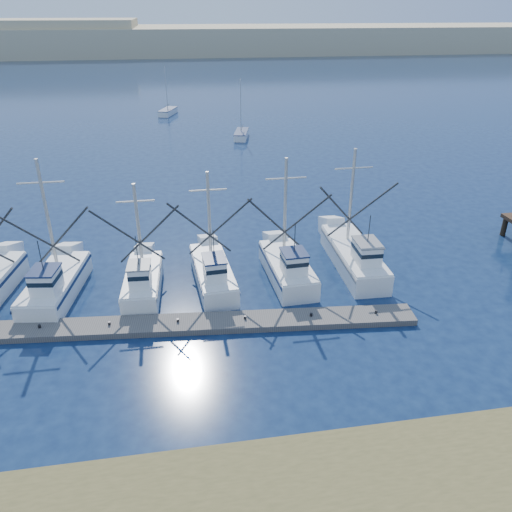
# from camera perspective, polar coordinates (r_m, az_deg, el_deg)

# --- Properties ---
(ground) EXTENTS (500.00, 500.00, 0.00)m
(ground) POSITION_cam_1_polar(r_m,az_deg,el_deg) (26.99, 10.41, -13.31)
(ground) COLOR #0D1C3B
(ground) RESTS_ON ground
(floating_dock) EXTENTS (28.63, 4.36, 0.38)m
(floating_dock) POSITION_cam_1_polar(r_m,az_deg,el_deg) (30.31, -8.89, -7.73)
(floating_dock) COLOR #5C5752
(floating_dock) RESTS_ON ground
(dune_ridge) EXTENTS (360.00, 60.00, 10.00)m
(dune_ridge) POSITION_cam_1_polar(r_m,az_deg,el_deg) (229.74, -8.00, 23.31)
(dune_ridge) COLOR tan
(dune_ridge) RESTS_ON ground
(trawler_fleet) EXTENTS (28.13, 9.10, 8.89)m
(trawler_fleet) POSITION_cam_1_polar(r_m,az_deg,el_deg) (34.08, -8.15, -2.07)
(trawler_fleet) COLOR white
(trawler_fleet) RESTS_ON ground
(sailboat_near) EXTENTS (2.86, 5.62, 8.10)m
(sailboat_near) POSITION_cam_1_polar(r_m,az_deg,el_deg) (74.69, -1.68, 13.71)
(sailboat_near) COLOR white
(sailboat_near) RESTS_ON ground
(sailboat_far) EXTENTS (3.55, 5.82, 8.10)m
(sailboat_far) POSITION_cam_1_polar(r_m,az_deg,el_deg) (93.35, -10.03, 15.93)
(sailboat_far) COLOR white
(sailboat_far) RESTS_ON ground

